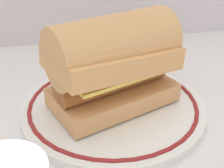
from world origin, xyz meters
name	(u,v)px	position (x,y,z in m)	size (l,w,h in m)	color
ground_plane	(118,125)	(0.00, 0.00, 0.00)	(1.50, 1.50, 0.00)	silver
plate	(112,106)	(0.00, 0.04, 0.01)	(0.27, 0.27, 0.01)	white
sausage_sandwich	(112,61)	(0.00, 0.04, 0.08)	(0.20, 0.15, 0.13)	tan
butter_knife	(119,49)	(0.06, 0.25, 0.00)	(0.14, 0.05, 0.01)	silver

